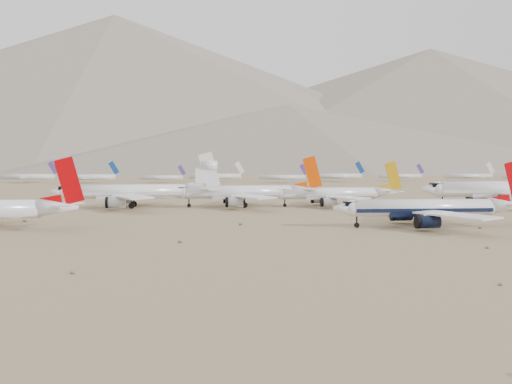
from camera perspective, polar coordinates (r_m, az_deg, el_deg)
ground at (r=131.32m, az=12.30°, el=-3.80°), size 7000.00×7000.00×0.00m
main_airliner at (r=141.69m, az=17.09°, el=-1.57°), size 45.52×44.46×16.07m
row2_navy_widebody at (r=215.12m, az=23.87°, el=0.22°), size 59.47×58.16×21.16m
row2_gold_tail at (r=199.44m, az=7.88°, el=-0.18°), size 44.47×43.49×15.83m
row2_orange_tail at (r=195.24m, az=-1.02°, el=-0.07°), size 49.41×48.33×17.62m
row2_white_trijet at (r=196.39m, az=-11.83°, el=0.05°), size 53.64×52.42×19.01m
distant_storage_row at (r=445.09m, az=4.01°, el=1.57°), size 610.81×60.13×14.06m
mountain_range at (r=1784.09m, az=-2.07°, el=8.62°), size 7354.00×3024.00×470.00m
foothills at (r=1349.96m, az=19.29°, el=5.03°), size 4637.50×1395.00×155.00m
desert_scrub at (r=112.89m, az=23.08°, el=-4.93°), size 280.63×121.67×0.63m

